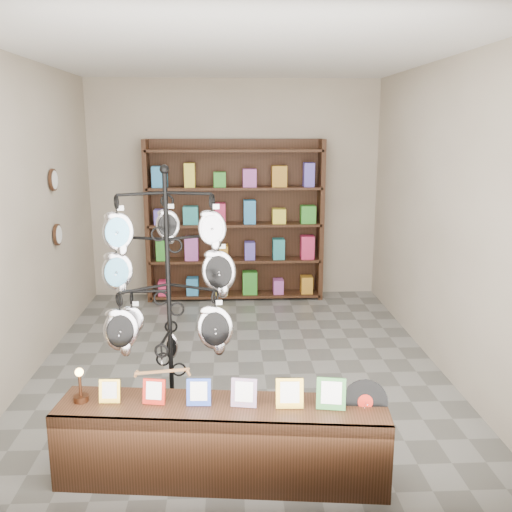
# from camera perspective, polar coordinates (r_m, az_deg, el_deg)

# --- Properties ---
(ground) EXTENTS (5.00, 5.00, 0.00)m
(ground) POSITION_cam_1_polar(r_m,az_deg,el_deg) (5.95, -1.77, -10.57)
(ground) COLOR slate
(ground) RESTS_ON ground
(room_envelope) EXTENTS (5.00, 5.00, 5.00)m
(room_envelope) POSITION_cam_1_polar(r_m,az_deg,el_deg) (5.48, -1.90, 7.48)
(room_envelope) COLOR #B2A58F
(room_envelope) RESTS_ON ground
(display_tree) EXTENTS (1.08, 0.93, 2.10)m
(display_tree) POSITION_cam_1_polar(r_m,az_deg,el_deg) (4.28, -8.77, -2.88)
(display_tree) COLOR black
(display_tree) RESTS_ON ground
(front_shelf) EXTENTS (2.25, 0.69, 0.78)m
(front_shelf) POSITION_cam_1_polar(r_m,az_deg,el_deg) (4.07, -3.41, -18.04)
(front_shelf) COLOR black
(front_shelf) RESTS_ON ground
(back_shelving) EXTENTS (2.42, 0.36, 2.20)m
(back_shelving) POSITION_cam_1_polar(r_m,az_deg,el_deg) (7.87, -2.11, 3.06)
(back_shelving) COLOR black
(back_shelving) RESTS_ON ground
(wall_clocks) EXTENTS (0.03, 0.24, 0.84)m
(wall_clocks) POSITION_cam_1_polar(r_m,az_deg,el_deg) (6.60, -19.42, 4.59)
(wall_clocks) COLOR black
(wall_clocks) RESTS_ON ground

